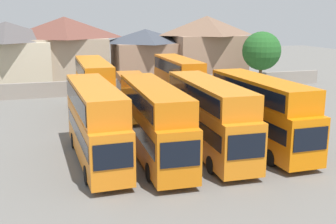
# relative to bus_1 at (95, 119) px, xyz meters

# --- Properties ---
(ground) EXTENTS (140.00, 140.00, 0.00)m
(ground) POSITION_rel_bus_1_xyz_m (5.72, 17.83, -2.83)
(ground) COLOR slate
(depot_boundary_wall) EXTENTS (56.00, 0.50, 1.80)m
(depot_boundary_wall) POSITION_rel_bus_1_xyz_m (5.72, 23.47, -1.93)
(depot_boundary_wall) COLOR gray
(depot_boundary_wall) RESTS_ON ground
(bus_1) EXTENTS (2.73, 11.35, 5.04)m
(bus_1) POSITION_rel_bus_1_xyz_m (0.00, 0.00, 0.00)
(bus_1) COLOR orange
(bus_1) RESTS_ON ground
(bus_2) EXTENTS (2.88, 12.07, 4.93)m
(bus_2) POSITION_rel_bus_1_xyz_m (3.73, -0.47, -0.06)
(bus_2) COLOR orange
(bus_2) RESTS_ON ground
(bus_3) EXTENTS (2.94, 11.78, 4.98)m
(bus_3) POSITION_rel_bus_1_xyz_m (7.61, -0.47, -0.03)
(bus_3) COLOR orange
(bus_3) RESTS_ON ground
(bus_4) EXTENTS (2.78, 11.49, 5.02)m
(bus_4) POSITION_rel_bus_1_xyz_m (11.57, -0.42, -0.01)
(bus_4) COLOR orange
(bus_4) RESTS_ON ground
(bus_5) EXTENTS (2.78, 12.01, 5.14)m
(bus_5) POSITION_rel_bus_1_xyz_m (1.62, 13.38, 0.05)
(bus_5) COLOR orange
(bus_5) RESTS_ON ground
(bus_6) EXTENTS (3.36, 10.31, 3.38)m
(bus_6) POSITION_rel_bus_1_xyz_m (5.57, 13.75, -0.90)
(bus_6) COLOR orange
(bus_6) RESTS_ON ground
(bus_7) EXTENTS (2.71, 10.91, 5.10)m
(bus_7) POSITION_rel_bus_1_xyz_m (10.13, 13.70, 0.03)
(bus_7) COLOR orange
(bus_7) RESTS_ON ground
(house_terrace_left) EXTENTS (10.81, 8.16, 8.53)m
(house_terrace_left) POSITION_rel_bus_1_xyz_m (-6.93, 30.89, 1.52)
(house_terrace_left) COLOR beige
(house_terrace_left) RESTS_ON ground
(house_terrace_centre) EXTENTS (11.20, 6.93, 9.11)m
(house_terrace_centre) POSITION_rel_bus_1_xyz_m (0.22, 31.18, 1.82)
(house_terrace_centre) COLOR tan
(house_terrace_centre) RESTS_ON ground
(house_terrace_right) EXTENTS (9.10, 7.21, 7.44)m
(house_terrace_right) POSITION_rel_bus_1_xyz_m (10.97, 30.56, 0.96)
(house_terrace_right) COLOR #9E7A60
(house_terrace_right) RESTS_ON ground
(house_terrace_far_right) EXTENTS (10.20, 8.22, 9.20)m
(house_terrace_far_right) POSITION_rel_bus_1_xyz_m (19.64, 29.71, 1.86)
(house_terrace_far_right) COLOR #9E7A60
(house_terrace_far_right) RESTS_ON ground
(tree_behind_wall) EXTENTS (4.88, 4.88, 7.31)m
(tree_behind_wall) POSITION_rel_bus_1_xyz_m (23.80, 21.47, 2.02)
(tree_behind_wall) COLOR brown
(tree_behind_wall) RESTS_ON ground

